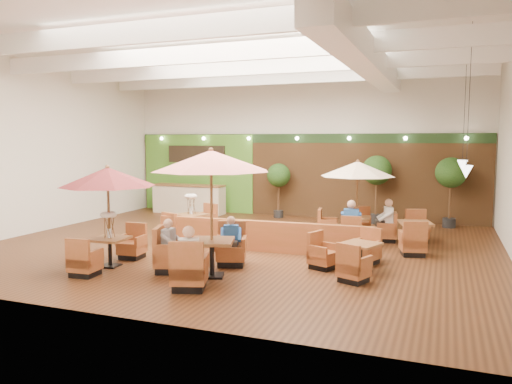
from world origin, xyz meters
The scene contains 17 objects.
room centered at (0.25, 1.22, 3.63)m, with size 14.04×14.00×5.52m.
service_counter centered at (-4.40, 5.10, 0.58)m, with size 3.00×0.75×1.18m.
booth_divider centered at (0.80, -0.43, 0.42)m, with size 6.00×0.18×0.83m, color brown.
table_0 centered at (-1.98, -3.23, 1.83)m, with size 2.22×2.38×2.42m.
table_1 centered at (0.59, -3.15, 2.03)m, with size 2.78×2.93×2.83m.
table_2 centered at (2.93, 2.09, 1.66)m, with size 2.42×2.42×2.41m.
table_3 centered at (-1.88, 0.64, 0.49)m, with size 1.07×2.62×1.51m.
table_4 centered at (3.39, -1.61, 0.32)m, with size 1.71×2.43×0.86m.
table_5 centered at (4.65, 1.45, 0.36)m, with size 1.03×2.63×0.94m.
topiary_0 centered at (-0.61, 5.30, 1.56)m, with size 0.90×0.90×2.09m.
topiary_1 centered at (3.08, 5.30, 1.82)m, with size 1.05×1.05×2.44m.
topiary_2 centered at (5.55, 5.30, 1.79)m, with size 1.04×1.04×2.41m.
diner_0 centered at (0.66, -4.18, 0.78)m, with size 0.47×0.45×0.85m.
diner_1 centered at (0.66, -2.11, 0.73)m, with size 0.40×0.37×0.72m.
diner_2 centered at (-0.38, -3.15, 0.74)m, with size 0.34×0.40×0.76m.
diner_3 centered at (2.93, 1.21, 0.78)m, with size 0.43×0.36×0.84m.
diner_4 centered at (3.81, 2.09, 0.76)m, with size 0.39×0.44×0.82m.
Camera 1 is at (5.39, -12.82, 3.00)m, focal length 35.00 mm.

